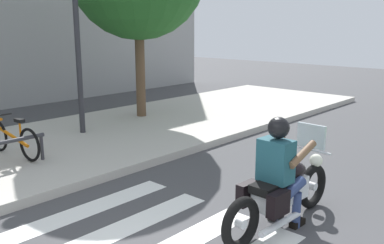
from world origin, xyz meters
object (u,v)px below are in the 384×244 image
at_px(motorcycle, 282,192).
at_px(rider, 279,166).
at_px(street_lamp, 76,24).
at_px(bicycle_4, 13,138).

height_order(motorcycle, rider, rider).
relative_size(rider, street_lamp, 0.35).
relative_size(motorcycle, street_lamp, 0.54).
height_order(bicycle_4, street_lamp, street_lamp).
bearing_deg(street_lamp, rider, -98.19).
relative_size(motorcycle, rider, 1.55).
bearing_deg(bicycle_4, rider, -77.68).
xyz_separation_m(motorcycle, rider, (-0.08, 0.01, 0.37)).
relative_size(bicycle_4, street_lamp, 0.40).
bearing_deg(street_lamp, bicycle_4, -161.59).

